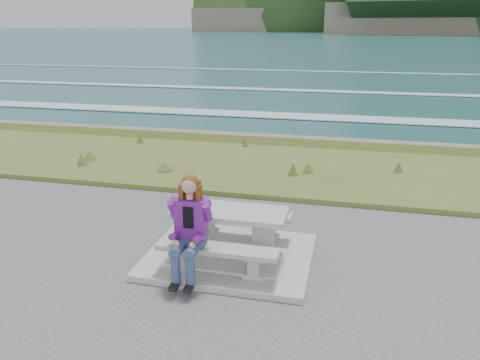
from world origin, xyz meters
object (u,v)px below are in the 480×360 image
(bench_landward, at_px, (217,253))
(bench_seaward, at_px, (240,217))
(seated_woman, at_px, (188,242))
(picnic_table, at_px, (229,220))

(bench_landward, xyz_separation_m, bench_seaward, (0.00, 1.40, 0.00))
(bench_landward, relative_size, seated_woman, 1.20)
(bench_seaward, bearing_deg, bench_landward, -90.00)
(picnic_table, distance_m, bench_seaward, 0.74)
(picnic_table, relative_size, seated_woman, 1.20)
(picnic_table, xyz_separation_m, seated_woman, (-0.38, -0.84, -0.03))
(bench_landward, bearing_deg, seated_woman, -159.49)
(picnic_table, relative_size, bench_landward, 1.00)
(picnic_table, height_order, seated_woman, seated_woman)
(seated_woman, bearing_deg, bench_landward, 19.03)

